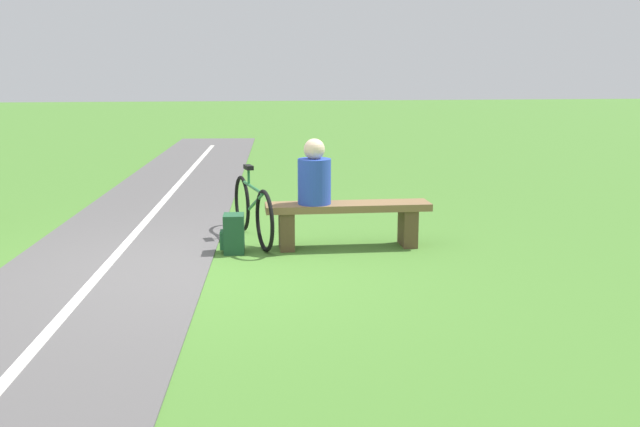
% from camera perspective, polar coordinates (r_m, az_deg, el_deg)
% --- Properties ---
extents(ground_plane, '(80.00, 80.00, 0.00)m').
position_cam_1_polar(ground_plane, '(7.31, -9.11, -4.37)').
color(ground_plane, '#477A2D').
extents(bench, '(1.86, 0.43, 0.51)m').
position_cam_1_polar(bench, '(8.01, 2.24, -0.25)').
color(bench, brown).
rests_on(bench, ground_plane).
extents(person_seated, '(0.38, 0.38, 0.73)m').
position_cam_1_polar(person_seated, '(7.88, -0.46, 2.99)').
color(person_seated, '#2847B7').
rests_on(person_seated, bench).
extents(bicycle, '(0.39, 1.76, 0.87)m').
position_cam_1_polar(bicycle, '(8.37, -5.42, 0.30)').
color(bicycle, black).
rests_on(bicycle, ground_plane).
extents(backpack, '(0.27, 0.28, 0.43)m').
position_cam_1_polar(backpack, '(7.84, -6.95, -1.64)').
color(backpack, '#1E4C2D').
rests_on(backpack, ground_plane).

